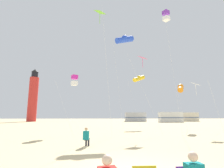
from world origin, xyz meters
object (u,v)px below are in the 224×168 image
(rv_van_silver, at_px, (135,117))
(rv_van_cream, at_px, (187,117))
(kite_tube_orange, at_px, (181,88))
(kite_diamond_white, at_px, (196,85))
(kite_diamond_lime, at_px, (100,17))
(kite_box_magenta, at_px, (74,80))
(kite_tube_blue, at_px, (125,39))
(kite_flyer_standing, at_px, (86,136))
(kite_diamond_rainbow, at_px, (143,60))
(kite_tube_gold, at_px, (139,78))
(lighthouse_distant, at_px, (33,96))
(rv_van_white, at_px, (170,117))
(kite_box_violet, at_px, (166,16))

(rv_van_silver, height_order, rv_van_cream, same)
(kite_tube_orange, xyz_separation_m, kite_diamond_white, (-0.52, -4.84, -0.52))
(kite_diamond_lime, bearing_deg, kite_box_magenta, 126.35)
(kite_tube_blue, bearing_deg, kite_flyer_standing, -112.94)
(kite_diamond_rainbow, bearing_deg, kite_tube_gold, 80.49)
(kite_diamond_white, relative_size, rv_van_silver, 0.81)
(lighthouse_distant, bearing_deg, kite_diamond_lime, -62.32)
(kite_flyer_standing, height_order, rv_van_silver, rv_van_silver)
(kite_flyer_standing, distance_m, rv_van_white, 42.98)
(rv_van_cream, bearing_deg, kite_tube_orange, -116.54)
(kite_tube_orange, bearing_deg, rv_van_cream, 62.93)
(kite_diamond_rainbow, relative_size, kite_diamond_lime, 0.73)
(kite_tube_gold, height_order, kite_tube_orange, kite_tube_gold)
(kite_flyer_standing, relative_size, kite_box_violet, 0.09)
(kite_tube_gold, xyz_separation_m, kite_box_violet, (0.71, -11.76, 4.58))
(kite_diamond_rainbow, distance_m, rv_van_silver, 37.42)
(kite_tube_orange, distance_m, rv_van_white, 28.45)
(kite_diamond_rainbow, xyz_separation_m, kite_diamond_lime, (-4.82, -3.62, 3.02))
(kite_flyer_standing, distance_m, lighthouse_distant, 50.71)
(kite_tube_gold, distance_m, rv_van_silver, 27.36)
(kite_tube_blue, xyz_separation_m, rv_van_white, (16.65, 29.50, -9.50))
(kite_diamond_rainbow, xyz_separation_m, kite_diamond_white, (5.30, -1.43, -3.14))
(kite_box_violet, bearing_deg, kite_diamond_white, 3.45)
(kite_flyer_standing, distance_m, kite_tube_orange, 16.68)
(rv_van_cream, bearing_deg, kite_diamond_lime, -123.86)
(kite_box_magenta, xyz_separation_m, rv_van_white, (22.36, 29.88, -4.34))
(kite_tube_gold, relative_size, kite_box_magenta, 1.40)
(kite_tube_gold, height_order, kite_diamond_white, kite_tube_gold)
(kite_box_magenta, height_order, rv_van_cream, kite_box_magenta)
(rv_van_silver, bearing_deg, rv_van_cream, -2.41)
(kite_box_magenta, xyz_separation_m, rv_van_cream, (30.68, 36.77, -4.34))
(kite_diamond_rainbow, bearing_deg, kite_diamond_lime, -143.10)
(kite_diamond_white, relative_size, rv_van_cream, 0.83)
(kite_tube_orange, height_order, lighthouse_distant, lighthouse_distant)
(kite_tube_orange, relative_size, kite_diamond_white, 1.15)
(kite_diamond_rainbow, height_order, lighthouse_distant, lighthouse_distant)
(rv_van_cream, bearing_deg, kite_tube_blue, -123.91)
(kite_tube_blue, xyz_separation_m, rv_van_silver, (7.87, 35.70, -9.50))
(kite_tube_orange, xyz_separation_m, lighthouse_distant, (-32.36, 34.37, 2.35))
(kite_box_violet, xyz_separation_m, kite_box_magenta, (-10.09, 1.86, -7.01))
(kite_tube_orange, bearing_deg, kite_diamond_lime, -146.53)
(kite_tube_gold, xyz_separation_m, rv_van_silver, (4.20, 26.18, -6.77))
(kite_tube_gold, xyz_separation_m, rv_van_cream, (21.30, 26.87, -6.77))
(kite_flyer_standing, bearing_deg, kite_diamond_white, -138.81)
(kite_tube_gold, bearing_deg, lighthouse_distant, 135.63)
(kite_diamond_white, bearing_deg, lighthouse_distant, 129.07)
(kite_tube_orange, bearing_deg, kite_tube_gold, 121.42)
(kite_tube_gold, bearing_deg, rv_van_silver, 80.88)
(lighthouse_distant, distance_m, rv_van_white, 42.42)
(kite_tube_orange, bearing_deg, kite_diamond_rainbow, -149.60)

